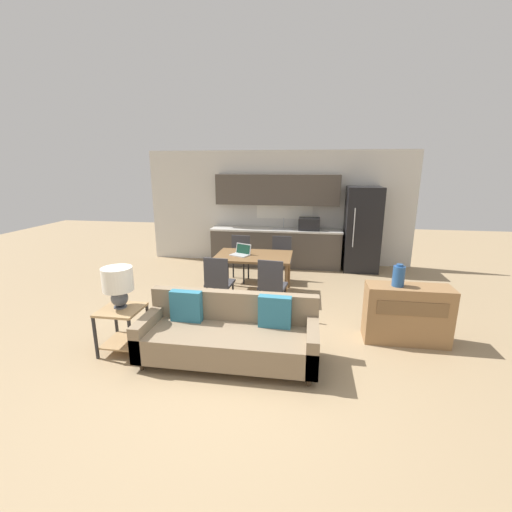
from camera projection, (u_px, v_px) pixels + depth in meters
name	position (u px, v px, depth m)	size (l,w,h in m)	color
ground_plane	(241.00, 361.00, 4.23)	(20.00, 20.00, 0.00)	#9E8460
wall_back	(278.00, 208.00, 8.31)	(6.40, 0.07, 2.70)	silver
kitchen_counter	(277.00, 231.00, 8.15)	(3.07, 0.65, 2.15)	#4C443D
refrigerator	(362.00, 229.00, 7.73)	(0.76, 0.75, 1.90)	black
dining_table	(254.00, 258.00, 6.28)	(1.38, 0.95, 0.76)	brown
couch	(230.00, 334.00, 4.21)	(2.15, 0.80, 0.81)	#3D2D1E
side_table	(122.00, 322.00, 4.37)	(0.51, 0.51, 0.59)	tan
table_lamp	(118.00, 283.00, 4.28)	(0.38, 0.38, 0.53)	#4C515B
credenza	(407.00, 314.00, 4.61)	(1.10, 0.40, 0.80)	olive
vase	(399.00, 276.00, 4.49)	(0.15, 0.15, 0.30)	#234C84
dining_chair_near_right	(272.00, 284.00, 5.45)	(0.47, 0.47, 0.93)	#38383D
dining_chair_far_right	(281.00, 257.00, 7.07)	(0.43, 0.43, 0.93)	#38383D
dining_chair_far_left	(239.00, 256.00, 7.14)	(0.46, 0.46, 0.93)	#38383D
dining_chair_near_left	(219.00, 281.00, 5.59)	(0.44, 0.44, 0.93)	#38383D
laptop	(241.00, 252.00, 6.26)	(0.40, 0.36, 0.20)	#B7BABC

